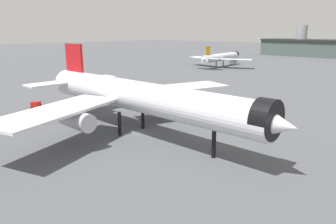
# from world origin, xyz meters

# --- Properties ---
(ground) EXTENTS (900.00, 900.00, 0.00)m
(ground) POSITION_xyz_m (0.00, 0.00, 0.00)
(ground) COLOR #4C4F54
(airliner_near_gate) EXTENTS (58.28, 53.35, 16.11)m
(airliner_near_gate) POSITION_xyz_m (0.59, 0.10, 7.09)
(airliner_near_gate) COLOR silver
(airliner_near_gate) RESTS_ON ground
(airliner_far_taxiway) EXTENTS (36.44, 40.23, 11.44)m
(airliner_far_taxiway) POSITION_xyz_m (-55.64, 107.13, 5.04)
(airliner_far_taxiway) COLOR silver
(airliner_far_taxiway) RESTS_ON ground
(baggage_tug_wing) EXTENTS (3.45, 3.36, 1.85)m
(baggage_tug_wing) POSITION_xyz_m (-33.76, -4.21, 0.97)
(baggage_tug_wing) COLOR black
(baggage_tug_wing) RESTS_ON ground
(baggage_cart_trailing) EXTENTS (2.88, 2.79, 1.82)m
(baggage_cart_trailing) POSITION_xyz_m (-7.41, 32.04, 0.98)
(baggage_cart_trailing) COLOR black
(baggage_cart_trailing) RESTS_ON ground
(traffic_cone_near_nose) EXTENTS (0.63, 0.63, 0.79)m
(traffic_cone_near_nose) POSITION_xyz_m (-32.27, -0.37, 0.39)
(traffic_cone_near_nose) COLOR #F2600C
(traffic_cone_near_nose) RESTS_ON ground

